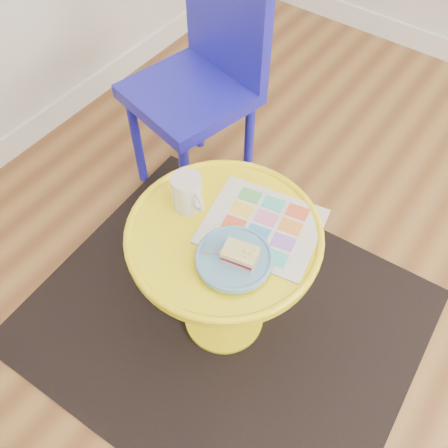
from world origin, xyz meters
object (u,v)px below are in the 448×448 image
Objects in this scene: mug at (188,192)px; plate at (234,259)px; side_table at (224,262)px; newspaper at (262,226)px; chair at (204,73)px.

mug is 0.24m from plate.
side_table is at bearing 9.01° from mug.
newspaper is at bearing 92.72° from plate.
mug reaches higher than side_table.
side_table is 1.75× the size of newspaper.
plate is at bearing -34.19° from chair.
mug is (-0.21, -0.06, 0.06)m from newspaper.
mug reaches higher than plate.
mug is (0.34, -0.52, 0.06)m from chair.
newspaper is 1.55× the size of plate.
side_table is 4.60× the size of mug.
mug is at bearing -175.26° from newspaper.
chair reaches higher than mug.
side_table is at bearing -35.29° from chair.
newspaper is 0.15m from plate.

